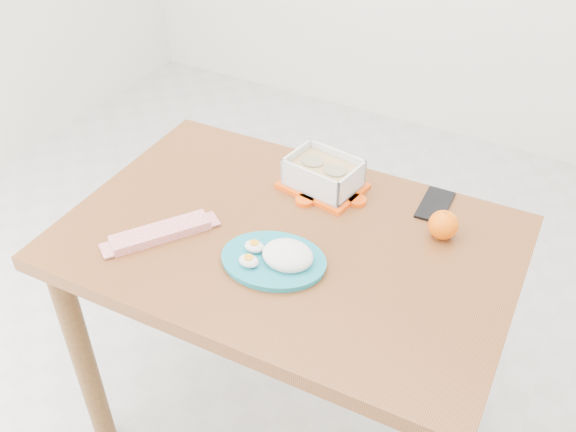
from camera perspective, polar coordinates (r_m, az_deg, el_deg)
The scene contains 7 objects.
ground at distance 2.20m, azimuth -1.06°, elevation -13.10°, with size 3.50×3.50×0.00m, color #B7B7B2.
dining_table at distance 1.58m, azimuth 0.00°, elevation -5.03°, with size 1.07×0.73×0.75m.
food_container at distance 1.64m, azimuth 3.15°, elevation 3.70°, with size 0.22×0.18×0.08m.
orange_fruit at distance 1.53m, azimuth 13.63°, elevation -0.77°, with size 0.07×0.07×0.07m, color #FF5905.
rice_plate at distance 1.42m, azimuth -0.90°, elevation -3.65°, with size 0.28×0.28×0.06m.
candy_bar at distance 1.53m, azimuth -11.27°, elevation -1.45°, with size 0.23×0.06×0.02m, color red.
smartphone at distance 1.64m, azimuth 12.94°, elevation 0.98°, with size 0.07×0.14×0.01m, color black.
Camera 1 is at (0.70, -1.19, 1.72)m, focal length 40.00 mm.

